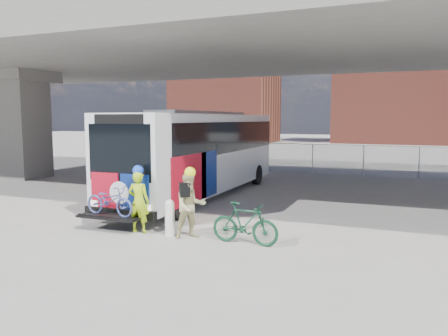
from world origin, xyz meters
The scene contains 9 objects.
ground centered at (0.00, 0.00, 0.00)m, with size 160.00×160.00×0.00m, color #9E9991.
bus centered at (-2.00, 2.37, 2.11)m, with size 2.67×12.96×3.69m.
overpass centered at (0.00, 4.00, 6.54)m, with size 40.00×16.00×7.95m.
chainlink_fence centered at (0.00, 12.00, 1.42)m, with size 30.00×0.06×30.00m.
brick_buildings centered at (1.23, 48.23, 5.42)m, with size 54.00×22.00×12.00m.
bollard centered at (-0.10, -3.95, 0.57)m, with size 0.28×0.28×1.07m.
cyclist_hivis centered at (-1.14, -3.95, 0.97)m, with size 0.71×0.51×2.02m.
cyclist_tan centered at (0.56, -3.95, 0.96)m, with size 1.14×1.13×2.03m.
bike_parked centered at (2.19, -3.95, 0.57)m, with size 0.53×1.89×1.14m, color #144029.
Camera 1 is at (5.97, -14.79, 3.37)m, focal length 35.00 mm.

